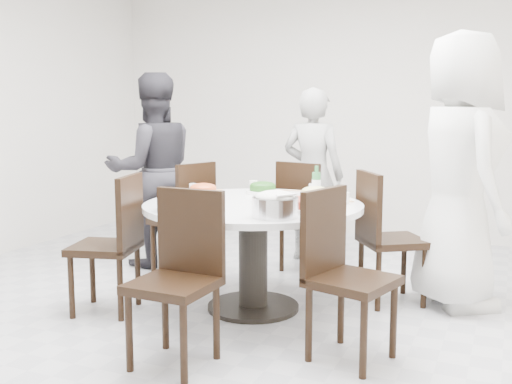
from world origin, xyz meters
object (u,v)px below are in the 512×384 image
at_px(chair_n, 309,216).
at_px(diner_right, 459,171).
at_px(chair_sw, 104,244).
at_px(chair_s, 173,281).
at_px(chair_ne, 393,238).
at_px(diner_left, 153,170).
at_px(rice_bowl, 275,207).
at_px(diner_middle, 313,175).
at_px(dining_table, 253,256).
at_px(chair_nw, 181,218).
at_px(beverage_bottle, 316,181).
at_px(chair_se, 353,277).
at_px(soup_bowl, 178,204).

distance_m(chair_n, diner_right, 1.41).
distance_m(chair_sw, chair_s, 1.05).
relative_size(chair_ne, diner_right, 0.49).
bearing_deg(chair_ne, chair_n, 20.61).
height_order(diner_left, rice_bowl, diner_left).
distance_m(diner_middle, rice_bowl, 1.95).
bearing_deg(chair_ne, chair_sw, 85.30).
xyz_separation_m(dining_table, chair_nw, (-0.93, 0.61, 0.10)).
bearing_deg(diner_middle, chair_ne, 137.54).
bearing_deg(diner_left, diner_middle, 163.67).
xyz_separation_m(dining_table, chair_sw, (-0.91, -0.45, 0.10)).
bearing_deg(diner_right, beverage_bottle, 69.36).
xyz_separation_m(diner_right, diner_middle, (-1.33, 0.81, -0.17)).
bearing_deg(rice_bowl, diner_middle, 101.41).
relative_size(chair_se, beverage_bottle, 4.24).
bearing_deg(dining_table, chair_nw, 146.95).
bearing_deg(diner_right, rice_bowl, 109.24).
height_order(dining_table, diner_middle, diner_middle).
bearing_deg(chair_nw, diner_left, -95.87).
bearing_deg(chair_n, chair_nw, 41.58).
bearing_deg(chair_ne, soup_bowl, 96.78).
relative_size(chair_n, diner_right, 0.49).
xyz_separation_m(chair_ne, diner_middle, (-0.91, 0.94, 0.31)).
xyz_separation_m(dining_table, soup_bowl, (-0.31, -0.47, 0.42)).
bearing_deg(soup_bowl, chair_sw, 178.33).
xyz_separation_m(diner_right, beverage_bottle, (-0.98, -0.16, -0.10)).
relative_size(chair_n, beverage_bottle, 4.24).
bearing_deg(chair_s, chair_n, 90.32).
xyz_separation_m(diner_right, soup_bowl, (-1.59, -1.13, -0.17)).
distance_m(chair_se, soup_bowl, 1.20).
bearing_deg(chair_sw, chair_s, 42.29).
distance_m(dining_table, diner_middle, 1.53).
distance_m(chair_ne, chair_n, 1.01).
bearing_deg(soup_bowl, chair_ne, 40.70).
bearing_deg(beverage_bottle, diner_middle, 109.40).
height_order(chair_ne, diner_left, diner_left).
bearing_deg(diner_left, diner_right, 132.02).
xyz_separation_m(chair_ne, rice_bowl, (-0.52, -0.97, 0.33)).
xyz_separation_m(chair_ne, chair_s, (-0.88, -1.56, 0.00)).
bearing_deg(beverage_bottle, chair_se, -62.50).
height_order(dining_table, chair_s, chair_s).
height_order(chair_ne, chair_n, same).
height_order(diner_middle, rice_bowl, diner_middle).
distance_m(chair_ne, soup_bowl, 1.57).
xyz_separation_m(chair_n, chair_s, (-0.06, -2.14, 0.00)).
relative_size(dining_table, diner_right, 0.78).
height_order(chair_ne, diner_right, diner_right).
bearing_deg(beverage_bottle, chair_ne, 3.77).
distance_m(chair_s, diner_middle, 2.51).
xyz_separation_m(chair_n, diner_middle, (-0.09, 0.35, 0.31)).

